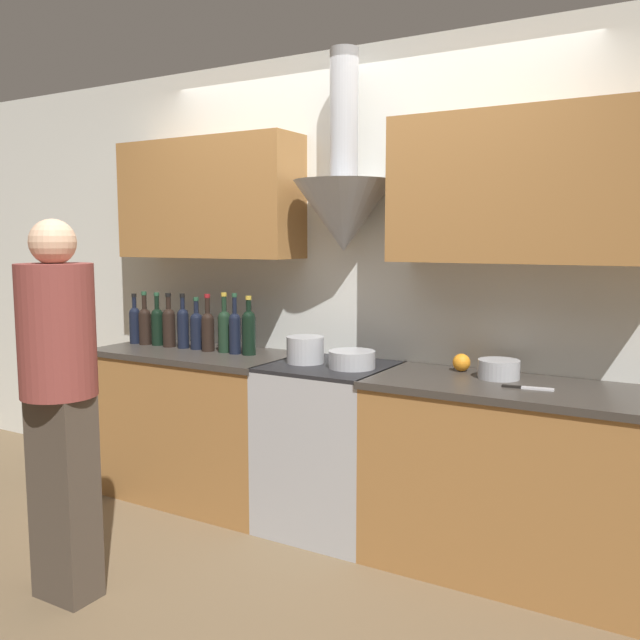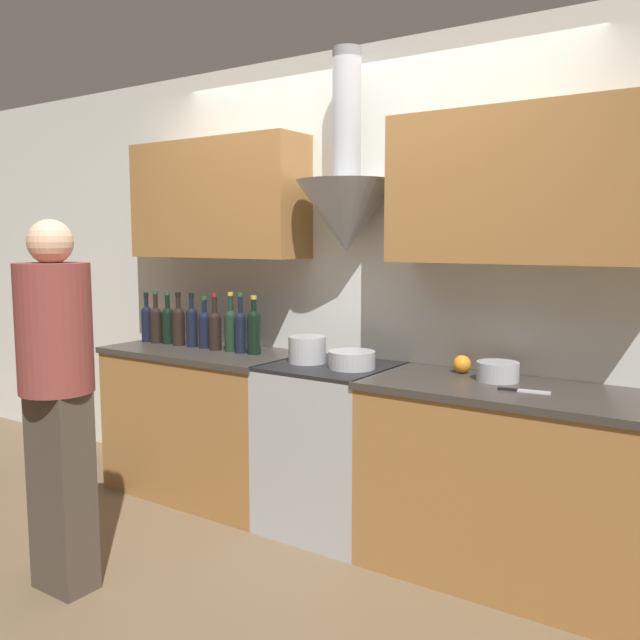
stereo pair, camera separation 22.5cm
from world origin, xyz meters
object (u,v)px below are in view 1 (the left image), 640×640
wine_bottle_0 (135,323)px  wine_bottle_7 (224,329)px  person_foreground_left (60,393)px  wine_bottle_4 (183,326)px  wine_bottle_8 (235,330)px  wine_bottle_1 (145,324)px  wine_bottle_2 (157,324)px  wine_bottle_9 (249,330)px  stove_range (329,446)px  stock_pot (305,350)px  orange_fruit (461,362)px  mixing_bowl (352,359)px  saucepan (499,369)px  wine_bottle_5 (197,328)px  wine_bottle_3 (169,325)px  wine_bottle_6 (208,329)px

wine_bottle_0 → wine_bottle_7: bearing=1.3°
wine_bottle_0 → person_foreground_left: size_ratio=0.19×
wine_bottle_4 → wine_bottle_8: (0.40, -0.01, 0.00)m
wine_bottle_0 → wine_bottle_1: 0.09m
wine_bottle_2 → wine_bottle_9: wine_bottle_9 is taller
stove_range → stock_pot: bearing=-174.8°
stove_range → wine_bottle_7: size_ratio=2.55×
orange_fruit → person_foreground_left: size_ratio=0.05×
mixing_bowl → saucepan: 0.74m
wine_bottle_1 → wine_bottle_7: 0.62m
wine_bottle_0 → saucepan: 2.32m
wine_bottle_5 → wine_bottle_1: bearing=-176.9°
wine_bottle_4 → wine_bottle_9: bearing=0.6°
wine_bottle_3 → saucepan: wine_bottle_3 is taller
wine_bottle_2 → orange_fruit: wine_bottle_2 is taller
wine_bottle_3 → wine_bottle_4: (0.11, 0.01, 0.00)m
wine_bottle_8 → wine_bottle_0: bearing=-179.9°
wine_bottle_3 → wine_bottle_7: bearing=1.8°
wine_bottle_1 → wine_bottle_2: 0.09m
wine_bottle_0 → wine_bottle_7: (0.71, 0.02, 0.01)m
wine_bottle_3 → wine_bottle_5: 0.21m
wine_bottle_4 → wine_bottle_7: size_ratio=0.95×
wine_bottle_4 → orange_fruit: bearing=5.0°
wine_bottle_7 → orange_fruit: size_ratio=3.95×
wine_bottle_6 → wine_bottle_7: bearing=10.5°
wine_bottle_8 → wine_bottle_9: size_ratio=1.04×
stock_pot → person_foreground_left: (-0.50, -1.19, -0.06)m
wine_bottle_6 → wine_bottle_9: (0.29, 0.02, 0.01)m
orange_fruit → wine_bottle_1: bearing=-175.4°
wine_bottle_2 → saucepan: (2.14, 0.06, -0.09)m
wine_bottle_2 → mixing_bowl: (1.41, -0.06, -0.09)m
wine_bottle_0 → mixing_bowl: wine_bottle_0 is taller
wine_bottle_3 → wine_bottle_8: size_ratio=0.95×
wine_bottle_1 → stock_pot: 1.21m
wine_bottle_5 → saucepan: bearing=1.8°
wine_bottle_6 → stock_pot: wine_bottle_6 is taller
wine_bottle_9 → stove_range: bearing=-4.1°
wine_bottle_8 → orange_fruit: wine_bottle_8 is taller
wine_bottle_9 → saucepan: bearing=2.4°
mixing_bowl → wine_bottle_4: bearing=177.5°
stove_range → stock_pot: size_ratio=4.44×
stove_range → wine_bottle_4: size_ratio=2.69×
stove_range → wine_bottle_0: wine_bottle_0 is taller
wine_bottle_7 → stock_pot: 0.60m
wine_bottle_7 → mixing_bowl: size_ratio=1.46×
wine_bottle_1 → person_foreground_left: size_ratio=0.20×
wine_bottle_8 → stove_range: bearing=-2.4°
wine_bottle_1 → wine_bottle_8: wine_bottle_8 is taller
mixing_bowl → wine_bottle_9: bearing=175.2°
wine_bottle_6 → person_foreground_left: (0.20, -1.22, -0.12)m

